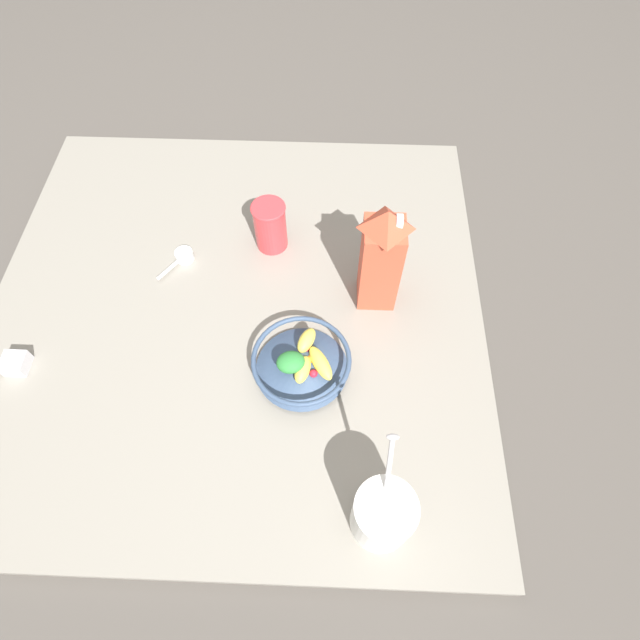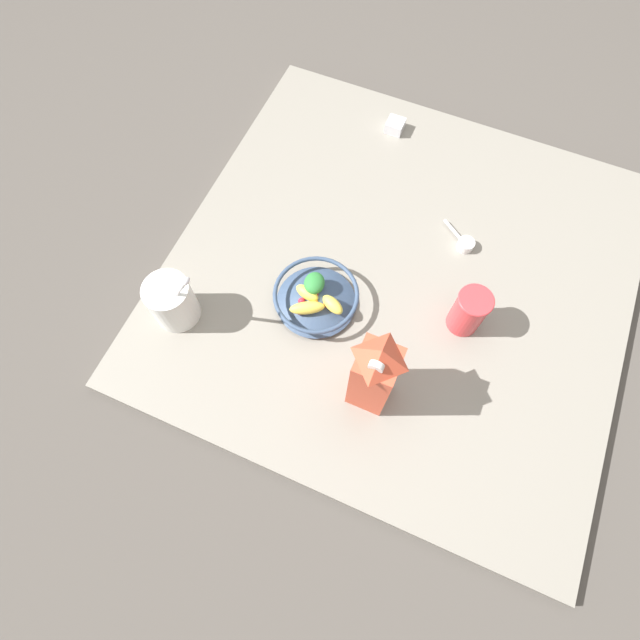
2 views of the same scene
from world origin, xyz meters
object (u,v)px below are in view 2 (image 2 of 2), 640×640
object	(u,v)px
fruit_bowl	(316,297)
drinking_cup	(469,311)
spice_jar	(395,126)
milk_carton	(374,374)
yogurt_tub	(171,300)

from	to	relation	value
fruit_bowl	drinking_cup	bearing A→B (deg)	15.26
fruit_bowl	spice_jar	bearing A→B (deg)	91.33
milk_carton	spice_jar	size ratio (longest dim) A/B	5.69
milk_carton	drinking_cup	xyz separation A→B (m)	(0.14, 0.24, -0.07)
fruit_bowl	milk_carton	bearing A→B (deg)	-38.33
milk_carton	drinking_cup	distance (m)	0.28
yogurt_tub	drinking_cup	bearing A→B (deg)	21.25
milk_carton	yogurt_tub	size ratio (longest dim) A/B	1.18
yogurt_tub	fruit_bowl	bearing A→B (deg)	27.65
fruit_bowl	spice_jar	xyz separation A→B (m)	(-0.01, 0.58, -0.02)
fruit_bowl	drinking_cup	size ratio (longest dim) A/B	1.60
yogurt_tub	spice_jar	world-z (taller)	yogurt_tub
drinking_cup	spice_jar	bearing A→B (deg)	125.04
milk_carton	yogurt_tub	bearing A→B (deg)	179.73
fruit_bowl	milk_carton	world-z (taller)	milk_carton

